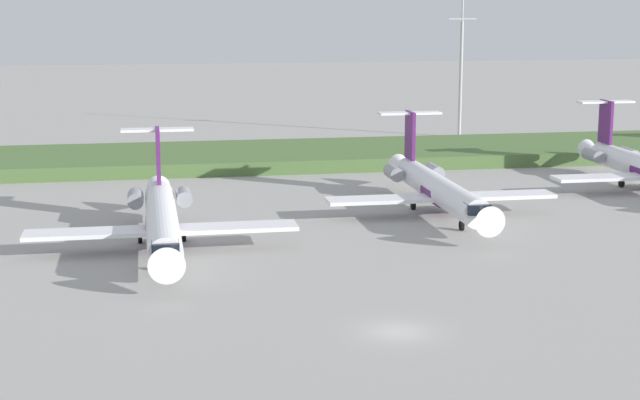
# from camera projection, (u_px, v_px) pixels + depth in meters

# --- Properties ---
(ground_plane) EXTENTS (500.00, 500.00, 0.00)m
(ground_plane) POSITION_uv_depth(u_px,v_px,m) (317.00, 228.00, 92.68)
(ground_plane) COLOR #9E9B96
(grass_berm) EXTENTS (320.00, 20.00, 1.67)m
(grass_berm) POSITION_uv_depth(u_px,v_px,m) (266.00, 156.00, 130.11)
(grass_berm) COLOR #4C6B38
(grass_berm) RESTS_ON ground
(regional_jet_third) EXTENTS (22.81, 31.00, 9.00)m
(regional_jet_third) POSITION_uv_depth(u_px,v_px,m) (162.00, 218.00, 85.10)
(regional_jet_third) COLOR white
(regional_jet_third) RESTS_ON ground
(regional_jet_fourth) EXTENTS (22.81, 31.00, 9.00)m
(regional_jet_fourth) POSITION_uv_depth(u_px,v_px,m) (437.00, 188.00, 99.03)
(regional_jet_fourth) COLOR white
(regional_jet_fourth) RESTS_ON ground
(antenna_mast) EXTENTS (4.40, 0.50, 27.68)m
(antenna_mast) POSITION_uv_depth(u_px,v_px,m) (461.00, 63.00, 152.77)
(antenna_mast) COLOR #B2B2B7
(antenna_mast) RESTS_ON ground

